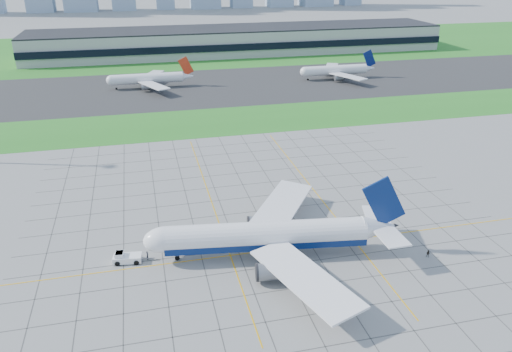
# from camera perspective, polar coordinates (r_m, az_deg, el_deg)

# --- Properties ---
(ground) EXTENTS (1400.00, 1400.00, 0.00)m
(ground) POSITION_cam_1_polar(r_m,az_deg,el_deg) (110.59, 1.99, -7.85)
(ground) COLOR gray
(ground) RESTS_ON ground
(grass_median) EXTENTS (700.00, 35.00, 0.04)m
(grass_median) POSITION_cam_1_polar(r_m,az_deg,el_deg) (191.27, -5.20, 6.18)
(grass_median) COLOR #267020
(grass_median) RESTS_ON ground
(asphalt_taxiway) EXTENTS (700.00, 75.00, 0.04)m
(asphalt_taxiway) POSITION_cam_1_polar(r_m,az_deg,el_deg) (243.81, -7.20, 10.02)
(asphalt_taxiway) COLOR #383838
(asphalt_taxiway) RESTS_ON ground
(grass_far) EXTENTS (700.00, 145.00, 0.04)m
(grass_far) POSITION_cam_1_polar(r_m,az_deg,el_deg) (351.16, -9.43, 14.18)
(grass_far) COLOR #267020
(grass_far) RESTS_ON ground
(apron_markings) EXTENTS (120.00, 130.00, 0.03)m
(apron_markings) POSITION_cam_1_polar(r_m,az_deg,el_deg) (119.90, 0.78, -5.10)
(apron_markings) COLOR #474744
(apron_markings) RESTS_ON ground
(terminal) EXTENTS (260.00, 43.00, 15.80)m
(terminal) POSITION_cam_1_polar(r_m,az_deg,el_deg) (330.73, -1.98, 15.26)
(terminal) COLOR #B7B7B2
(terminal) RESTS_ON ground
(airliner) EXTENTS (54.65, 55.03, 17.25)m
(airliner) POSITION_cam_1_polar(r_m,az_deg,el_deg) (104.61, 1.38, -6.84)
(airliner) COLOR white
(airliner) RESTS_ON ground
(pushback_tug) EXTENTS (8.57, 3.61, 2.35)m
(pushback_tug) POSITION_cam_1_polar(r_m,az_deg,el_deg) (107.74, -14.63, -9.01)
(pushback_tug) COLOR white
(pushback_tug) RESTS_ON ground
(crew_near) EXTENTS (0.60, 0.79, 1.94)m
(crew_near) POSITION_cam_1_polar(r_m,az_deg,el_deg) (107.55, -12.29, -8.86)
(crew_near) COLOR black
(crew_near) RESTS_ON ground
(crew_far) EXTENTS (0.99, 1.02, 1.66)m
(crew_far) POSITION_cam_1_polar(r_m,az_deg,el_deg) (111.97, 19.07, -8.39)
(crew_far) COLOR #29241B
(crew_far) RESTS_ON ground
(distant_jet_1) EXTENTS (38.69, 42.66, 14.08)m
(distant_jet_1) POSITION_cam_1_polar(r_m,az_deg,el_deg) (245.66, -12.16, 10.85)
(distant_jet_1) COLOR white
(distant_jet_1) RESTS_ON ground
(distant_jet_2) EXTENTS (38.24, 42.66, 14.08)m
(distant_jet_2) POSITION_cam_1_polar(r_m,az_deg,el_deg) (261.67, 9.18, 11.87)
(distant_jet_2) COLOR white
(distant_jet_2) RESTS_ON ground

